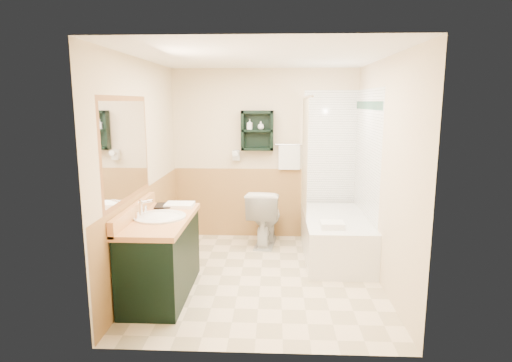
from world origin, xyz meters
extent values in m
plane|color=beige|center=(0.00, 0.00, 0.00)|extent=(3.00, 3.00, 0.00)
cube|color=beige|center=(0.00, 1.52, 1.20)|extent=(2.60, 0.04, 2.40)
cube|color=beige|center=(-1.32, 0.00, 1.20)|extent=(0.04, 3.00, 2.40)
cube|color=beige|center=(1.32, 0.00, 1.20)|extent=(0.04, 3.00, 2.40)
cube|color=white|center=(0.00, 0.00, 2.42)|extent=(2.60, 3.00, 0.04)
cube|color=black|center=(-0.10, 1.41, 1.55)|extent=(0.45, 0.15, 0.55)
cylinder|color=silver|center=(0.53, 0.75, 2.00)|extent=(0.03, 1.60, 0.03)
cube|color=black|center=(-0.99, -0.48, 0.40)|extent=(0.59, 1.27, 0.81)
cube|color=white|center=(0.93, 0.64, 0.26)|extent=(0.79, 1.50, 0.53)
imported|color=white|center=(0.02, 1.13, 0.38)|extent=(0.52, 0.83, 0.76)
cube|color=white|center=(-0.90, -0.03, 0.83)|extent=(0.31, 0.24, 0.04)
imported|color=black|center=(-1.16, -0.06, 0.93)|extent=(0.18, 0.04, 0.24)
cube|color=white|center=(0.81, 0.17, 0.56)|extent=(0.26, 0.22, 0.07)
imported|color=white|center=(-0.20, 1.40, 1.60)|extent=(0.09, 0.15, 0.07)
imported|color=white|center=(-0.05, 1.40, 1.61)|extent=(0.12, 0.14, 0.09)
camera|label=1|loc=(0.15, -4.55, 1.94)|focal=30.00mm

